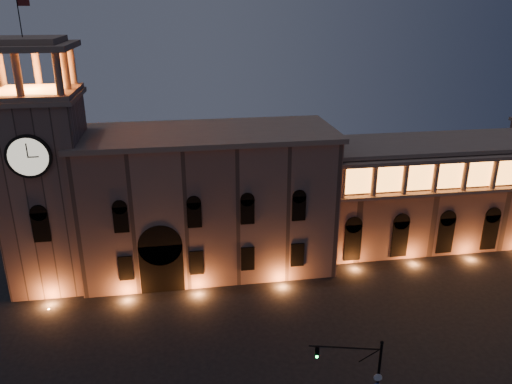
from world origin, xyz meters
The scene contains 5 objects.
ground centered at (0.00, 0.00, 0.00)m, with size 160.00×160.00×0.00m, color black.
government_building centered at (-2.08, 21.93, 8.77)m, with size 30.80×12.80×17.60m.
clock_tower centered at (-20.50, 20.98, 12.50)m, with size 9.80×9.80×32.40m.
colonnade_wing centered at (32.00, 23.92, 7.33)m, with size 40.60×11.50×14.50m.
traffic_light centered at (8.00, -6.28, 4.16)m, with size 5.64×1.69×7.93m.
Camera 1 is at (-5.41, -35.62, 31.63)m, focal length 35.00 mm.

